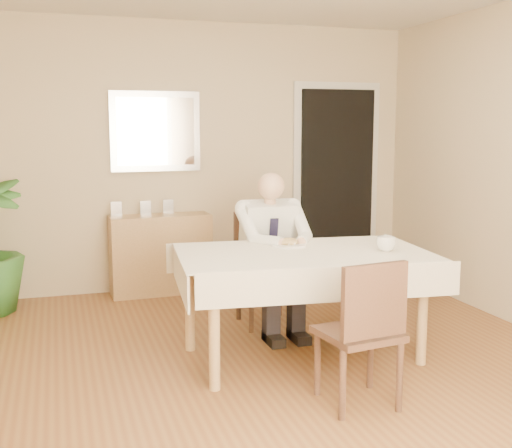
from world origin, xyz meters
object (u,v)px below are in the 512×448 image
object	(u,v)px
seated_man	(275,245)
sideboard	(161,254)
chair_far	(263,261)
chair_near	(365,326)
coffee_mug	(386,244)
dining_table	(303,264)

from	to	relation	value
seated_man	sideboard	world-z (taller)	seated_man
chair_far	chair_near	size ratio (longest dim) A/B	1.04
chair_far	sideboard	world-z (taller)	chair_far
seated_man	coffee_mug	bearing A→B (deg)	-53.92
dining_table	seated_man	size ratio (longest dim) A/B	1.45
chair_near	sideboard	distance (m)	2.99
dining_table	seated_man	xyz separation A→B (m)	(-0.00, 0.59, 0.02)
chair_near	seated_man	size ratio (longest dim) A/B	0.70
chair_far	sideboard	xyz separation A→B (m)	(-0.66, 1.15, -0.13)
dining_table	sideboard	world-z (taller)	sideboard
dining_table	chair_near	size ratio (longest dim) A/B	2.08
coffee_mug	sideboard	distance (m)	2.53
dining_table	sideboard	xyz separation A→B (m)	(-0.66, 2.03, -0.29)
seated_man	coffee_mug	world-z (taller)	seated_man
chair_near	sideboard	world-z (taller)	chair_near
seated_man	coffee_mug	distance (m)	0.93
dining_table	chair_far	bearing A→B (deg)	95.59
chair_far	seated_man	distance (m)	0.34
chair_near	sideboard	xyz separation A→B (m)	(-0.69, 2.91, -0.11)
seated_man	sideboard	xyz separation A→B (m)	(-0.66, 1.44, -0.31)
sideboard	chair_near	bearing A→B (deg)	-78.63
seated_man	chair_near	bearing A→B (deg)	-88.87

